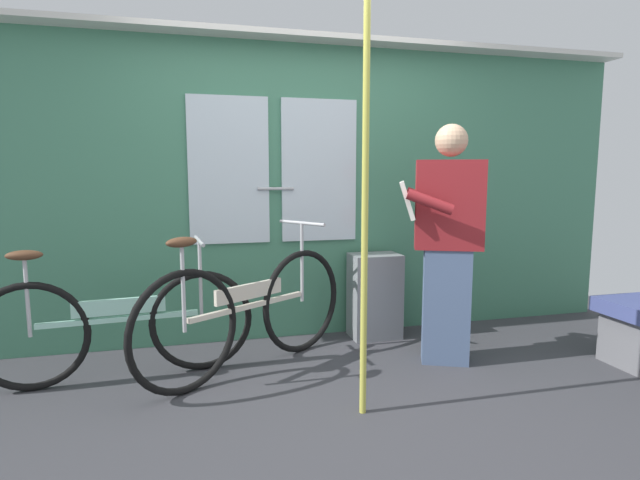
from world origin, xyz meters
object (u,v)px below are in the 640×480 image
Objects in this scene: passenger_reading_newspaper at (447,240)px; trash_bin_by_wall at (375,296)px; handrail_pole at (365,205)px; bicycle_leaning_behind at (249,312)px; bicycle_near_door at (119,325)px.

trash_bin_by_wall is (-0.27, 0.64, -0.52)m from passenger_reading_newspaper.
passenger_reading_newspaper is at bearing 36.16° from handrail_pole.
handrail_pole is at bearing -88.58° from bicycle_leaning_behind.
passenger_reading_newspaper reaches higher than bicycle_near_door.
passenger_reading_newspaper is 2.42× the size of trash_bin_by_wall.
bicycle_leaning_behind is (0.81, -0.04, 0.04)m from bicycle_near_door.
handrail_pole is (-0.53, -1.22, 0.81)m from trash_bin_by_wall.
bicycle_leaning_behind is 1.19m from handrail_pole.
handrail_pole is at bearing 59.48° from passenger_reading_newspaper.
handrail_pole reaches higher than bicycle_leaning_behind.
bicycle_leaning_behind is 1.41m from passenger_reading_newspaper.
bicycle_near_door is at bearing -167.64° from trash_bin_by_wall.
bicycle_leaning_behind is at bearing -8.14° from bicycle_near_door.
bicycle_near_door is 0.73× the size of handrail_pole.
trash_bin_by_wall is at bearing 7.39° from bicycle_near_door.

